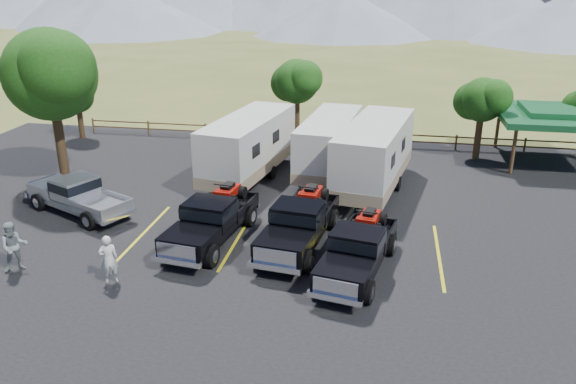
% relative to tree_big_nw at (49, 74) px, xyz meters
% --- Properties ---
extents(ground, '(320.00, 320.00, 0.00)m').
position_rel_tree_big_nw_xyz_m(ground, '(12.55, -9.03, -5.60)').
color(ground, '#4E5725').
rests_on(ground, ground).
extents(asphalt_lot, '(44.00, 34.00, 0.04)m').
position_rel_tree_big_nw_xyz_m(asphalt_lot, '(12.55, -6.03, -5.58)').
color(asphalt_lot, black).
rests_on(asphalt_lot, ground).
extents(stall_lines, '(12.12, 5.50, 0.01)m').
position_rel_tree_big_nw_xyz_m(stall_lines, '(12.55, -5.03, -5.55)').
color(stall_lines, gold).
rests_on(stall_lines, asphalt_lot).
extents(tree_big_nw, '(5.54, 5.18, 7.84)m').
position_rel_tree_big_nw_xyz_m(tree_big_nw, '(0.00, 0.00, 0.00)').
color(tree_big_nw, black).
rests_on(tree_big_nw, ground).
extents(tree_ne_a, '(3.11, 2.92, 4.76)m').
position_rel_tree_big_nw_xyz_m(tree_ne_a, '(21.52, 7.99, -2.11)').
color(tree_ne_a, black).
rests_on(tree_ne_a, ground).
extents(tree_north, '(3.46, 3.24, 5.25)m').
position_rel_tree_big_nw_xyz_m(tree_north, '(10.52, 9.99, -1.76)').
color(tree_north, black).
rests_on(tree_north, ground).
extents(tree_nw_small, '(2.59, 2.43, 3.85)m').
position_rel_tree_big_nw_xyz_m(tree_nw_small, '(-3.48, 7.99, -2.81)').
color(tree_nw_small, black).
rests_on(tree_nw_small, ground).
extents(rail_fence, '(36.12, 0.12, 1.00)m').
position_rel_tree_big_nw_xyz_m(rail_fence, '(14.55, 9.47, -4.99)').
color(rail_fence, brown).
rests_on(rail_fence, ground).
extents(pavilion, '(6.20, 6.20, 3.22)m').
position_rel_tree_big_nw_xyz_m(pavilion, '(25.55, 7.97, -2.81)').
color(pavilion, brown).
rests_on(pavilion, ground).
extents(rig_left, '(2.74, 6.16, 1.99)m').
position_rel_tree_big_nw_xyz_m(rig_left, '(9.60, -5.24, -4.60)').
color(rig_left, black).
rests_on(rig_left, asphalt_lot).
extents(rig_center, '(2.76, 6.29, 2.03)m').
position_rel_tree_big_nw_xyz_m(rig_center, '(13.12, -5.01, -4.58)').
color(rig_center, black).
rests_on(rig_center, asphalt_lot).
extents(rig_right, '(2.88, 5.95, 1.91)m').
position_rel_tree_big_nw_xyz_m(rig_right, '(15.53, -6.78, -4.64)').
color(rig_right, black).
rests_on(rig_right, asphalt_lot).
extents(trailer_left, '(3.71, 9.52, 3.29)m').
position_rel_tree_big_nw_xyz_m(trailer_left, '(9.29, 2.25, -3.83)').
color(trailer_left, silver).
rests_on(trailer_left, asphalt_lot).
extents(trailer_center, '(3.04, 8.95, 3.09)m').
position_rel_tree_big_nw_xyz_m(trailer_center, '(13.35, 3.67, -3.94)').
color(trailer_center, silver).
rests_on(trailer_center, asphalt_lot).
extents(trailer_right, '(3.90, 9.81, 3.39)m').
position_rel_tree_big_nw_xyz_m(trailer_right, '(15.76, 1.70, -3.78)').
color(trailer_right, silver).
rests_on(trailer_right, asphalt_lot).
extents(pickup_silver, '(5.86, 3.98, 1.69)m').
position_rel_tree_big_nw_xyz_m(pickup_silver, '(2.89, -3.67, -4.68)').
color(pickup_silver, '#979AA0').
rests_on(pickup_silver, asphalt_lot).
extents(person_a, '(0.79, 0.72, 1.80)m').
position_rel_tree_big_nw_xyz_m(person_a, '(7.07, -9.10, -4.66)').
color(person_a, silver).
rests_on(person_a, asphalt_lot).
extents(person_b, '(1.17, 1.13, 1.90)m').
position_rel_tree_big_nw_xyz_m(person_b, '(3.33, -8.89, -4.61)').
color(person_b, gray).
rests_on(person_b, asphalt_lot).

